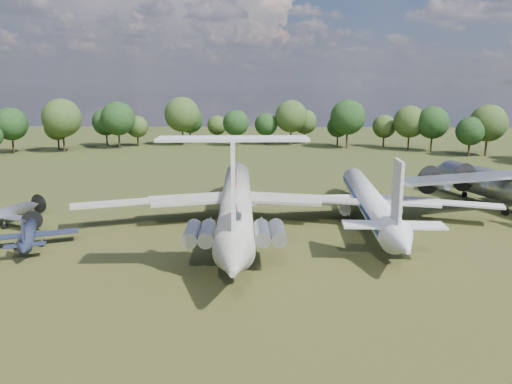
# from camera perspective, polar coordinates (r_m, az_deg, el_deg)

# --- Properties ---
(ground) EXTENTS (300.00, 300.00, 0.00)m
(ground) POSITION_cam_1_polar(r_m,az_deg,el_deg) (66.02, -5.21, -3.82)
(ground) COLOR #203E14
(ground) RESTS_ON ground
(il62_airliner) EXTENTS (45.16, 57.06, 5.37)m
(il62_airliner) POSITION_cam_1_polar(r_m,az_deg,el_deg) (64.39, -2.26, -1.72)
(il62_airliner) COLOR silver
(il62_airliner) RESTS_ON ground
(tu104_jet) EXTENTS (35.85, 47.01, 4.60)m
(tu104_jet) POSITION_cam_1_polar(r_m,az_deg,el_deg) (68.47, 12.80, -1.50)
(tu104_jet) COLOR silver
(tu104_jet) RESTS_ON ground
(small_prop_west) EXTENTS (15.50, 17.69, 2.16)m
(small_prop_west) POSITION_cam_1_polar(r_m,az_deg,el_deg) (62.65, -24.56, -4.78)
(small_prop_west) COLOR black
(small_prop_west) RESTS_ON ground
(person_on_il62) EXTENTS (0.69, 0.52, 1.71)m
(person_on_il62) POSITION_cam_1_polar(r_m,az_deg,el_deg) (48.94, -2.48, -1.98)
(person_on_il62) COLOR #996B4E
(person_on_il62) RESTS_ON il62_airliner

